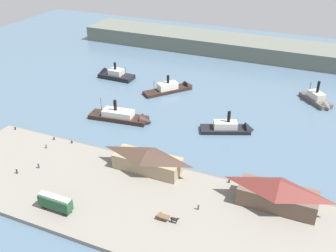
% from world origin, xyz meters
% --- Properties ---
extents(ground_plane, '(320.00, 320.00, 0.00)m').
position_xyz_m(ground_plane, '(0.00, 0.00, 0.00)').
color(ground_plane, slate).
extents(quay_promenade, '(110.00, 36.00, 1.20)m').
position_xyz_m(quay_promenade, '(0.00, -22.00, 0.60)').
color(quay_promenade, gray).
rests_on(quay_promenade, ground).
extents(seawall_edge, '(110.00, 0.80, 1.00)m').
position_xyz_m(seawall_edge, '(0.00, -3.60, 0.50)').
color(seawall_edge, '#666159').
rests_on(seawall_edge, ground).
extents(ferry_shed_customs_shed, '(20.29, 7.53, 6.78)m').
position_xyz_m(ferry_shed_customs_shed, '(2.15, -8.37, 4.64)').
color(ferry_shed_customs_shed, '#998466').
rests_on(ferry_shed_customs_shed, quay_promenade).
extents(ferry_shed_west_terminal, '(20.14, 8.17, 7.85)m').
position_xyz_m(ferry_shed_west_terminal, '(39.62, -9.49, 5.19)').
color(ferry_shed_west_terminal, brown).
rests_on(ferry_shed_west_terminal, quay_promenade).
extents(street_tram, '(9.07, 2.64, 4.36)m').
position_xyz_m(street_tram, '(-11.40, -33.58, 3.74)').
color(street_tram, '#1E4C2D').
rests_on(street_tram, quay_promenade).
extents(horse_cart, '(5.87, 1.68, 1.87)m').
position_xyz_m(horse_cart, '(15.91, -25.91, 2.12)').
color(horse_cart, brown).
rests_on(horse_cart, quay_promenade).
extents(pedestrian_walking_west, '(0.44, 0.44, 1.79)m').
position_xyz_m(pedestrian_walking_west, '(-27.81, -20.59, 2.02)').
color(pedestrian_walking_west, '#33384C').
rests_on(pedestrian_walking_west, quay_promenade).
extents(pedestrian_by_tram, '(0.44, 0.44, 1.78)m').
position_xyz_m(pedestrian_by_tram, '(21.70, -19.04, 2.01)').
color(pedestrian_by_tram, '#3D4C42').
rests_on(pedestrian_by_tram, quay_promenade).
extents(pedestrian_at_waters_edge, '(0.41, 0.41, 1.66)m').
position_xyz_m(pedestrian_at_waters_edge, '(-7.34, -32.94, 1.96)').
color(pedestrian_at_waters_edge, '#4C3D33').
rests_on(pedestrian_at_waters_edge, quay_promenade).
extents(pedestrian_near_east_shed, '(0.38, 0.38, 1.55)m').
position_xyz_m(pedestrian_near_east_shed, '(-32.87, -10.82, 1.91)').
color(pedestrian_near_east_shed, '#3D4C42').
rests_on(pedestrian_near_east_shed, quay_promenade).
extents(pedestrian_near_cart, '(0.43, 0.43, 1.73)m').
position_xyz_m(pedestrian_near_cart, '(-31.76, -25.31, 1.99)').
color(pedestrian_near_cart, '#232328').
rests_on(pedestrian_near_cart, quay_promenade).
extents(mooring_post_east, '(0.44, 0.44, 0.90)m').
position_xyz_m(mooring_post_east, '(-33.92, -5.55, 1.65)').
color(mooring_post_east, black).
rests_on(mooring_post_east, quay_promenade).
extents(mooring_post_west, '(0.44, 0.44, 0.90)m').
position_xyz_m(mooring_post_west, '(-27.19, -5.00, 1.65)').
color(mooring_post_west, black).
rests_on(mooring_post_west, quay_promenade).
extents(mooring_post_center_west, '(0.44, 0.44, 0.90)m').
position_xyz_m(mooring_post_center_west, '(-50.71, -5.31, 1.65)').
color(mooring_post_center_west, black).
rests_on(mooring_post_center_west, quay_promenade).
extents(mooring_post_center_east, '(0.44, 0.44, 0.90)m').
position_xyz_m(mooring_post_center_east, '(25.83, -4.97, 1.65)').
color(mooring_post_center_east, black).
rests_on(mooring_post_center_east, quay_promenade).
extents(ferry_moored_east, '(17.75, 7.04, 9.66)m').
position_xyz_m(ferry_moored_east, '(-45.96, 52.45, 1.42)').
color(ferry_moored_east, black).
rests_on(ferry_moored_east, ground).
extents(ferry_outer_harbor, '(18.76, 21.14, 9.32)m').
position_xyz_m(ferry_outer_harbor, '(-14.14, 49.99, 1.29)').
color(ferry_outer_harbor, black).
rests_on(ferry_outer_harbor, ground).
extents(ferry_near_quay, '(24.49, 8.75, 10.00)m').
position_xyz_m(ferry_near_quay, '(-19.78, 17.71, 1.37)').
color(ferry_near_quay, black).
rests_on(ferry_near_quay, ground).
extents(ferry_approaching_east, '(19.46, 12.42, 9.71)m').
position_xyz_m(ferry_approaching_east, '(18.41, 25.77, 1.21)').
color(ferry_approaching_east, black).
rests_on(ferry_approaching_east, ground).
extents(ferry_approaching_west, '(14.66, 15.60, 10.61)m').
position_xyz_m(ferry_approaching_west, '(44.07, 61.07, 1.52)').
color(ferry_approaching_west, '#514C47').
rests_on(ferry_approaching_west, ground).
extents(far_headland, '(180.00, 24.00, 8.00)m').
position_xyz_m(far_headland, '(0.00, 110.00, 4.00)').
color(far_headland, '#60665B').
rests_on(far_headland, ground).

